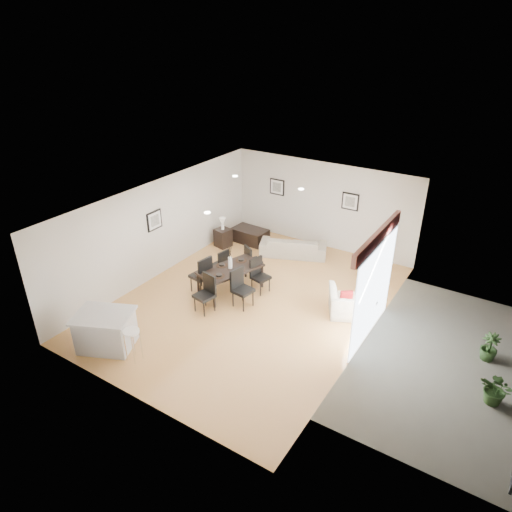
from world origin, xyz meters
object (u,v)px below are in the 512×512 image
Objects in this scene: dining_table at (230,270)px; dining_chair_foot at (251,259)px; coffee_table at (250,235)px; sofa at (293,246)px; kitchen_island at (106,330)px; dining_chair_efar at (259,273)px; dining_chair_head at (207,291)px; side_table at (223,238)px; dining_chair_wnear at (203,273)px; dining_chair_enear at (240,285)px; bar_stool at (132,335)px; armchair at (351,303)px; dining_chair_wfar at (221,263)px.

dining_chair_foot is (-0.04, 1.04, -0.13)m from dining_table.
dining_chair_foot is 2.19m from coffee_table.
sofa is 1.37× the size of kitchen_island.
dining_chair_head reaches higher than dining_chair_efar.
dining_table is 3.48m from kitchen_island.
kitchen_island is at bearing -81.14° from side_table.
sofa is at bearing 171.93° from dining_chair_wnear.
bar_stool is at bearing 175.34° from dining_chair_enear.
sofa reaches higher than coffee_table.
armchair is 3.83m from dining_chair_wnear.
armchair reaches higher than coffee_table.
dining_chair_wnear reaches higher than dining_chair_efar.
bar_stool is (-0.71, -3.78, 0.12)m from dining_chair_efar.
kitchen_island is (-0.91, -4.39, -0.07)m from dining_chair_foot.
kitchen_island reaches higher than dining_table.
dining_chair_enear is (0.58, -0.40, -0.06)m from dining_table.
dining_chair_wfar is at bearing 45.38° from sofa.
kitchen_island is at bearing 55.36° from sofa.
dining_chair_head is 3.63m from side_table.
coffee_table is at bearing -26.64° from dining_chair_foot.
dining_chair_enear is at bearing 38.23° from kitchen_island.
kitchen_island is at bearing 107.60° from dining_chair_foot.
sofa is 2.06× the size of dining_chair_head.
dining_chair_efar is at bearing 72.85° from sofa.
kitchen_island is (0.85, -5.46, 0.13)m from side_table.
dining_chair_head reaches higher than armchair.
dining_chair_wnear is 1.11× the size of dining_chair_efar.
dining_chair_head is at bearing 172.78° from dining_chair_efar.
dining_chair_wnear is at bearing -64.38° from side_table.
dining_chair_enear is at bearing -57.32° from coffee_table.
dining_chair_foot is (-3.13, 0.39, 0.15)m from armchair.
armchair is 1.09× the size of dining_chair_head.
dining_chair_efar is 1.05× the size of dining_chair_foot.
dining_chair_wfar is at bearing 64.22° from dining_chair_enear.
dining_chair_enear reaches higher than dining_chair_head.
kitchen_island reaches higher than bar_stool.
dining_table is 1.05m from dining_chair_foot.
coffee_table is at bearing -154.82° from dining_chair_wfar.
dining_chair_head is 2.32m from bar_stool.
kitchen_island is (-0.95, -3.34, -0.20)m from dining_table.
dining_chair_efar is 0.83× the size of coffee_table.
dining_chair_efar reaches higher than coffee_table.
sofa is 2.15× the size of dining_chair_efar.
dining_chair_foot is 4.39m from bar_stool.
dining_chair_enear is at bearing 58.58° from dining_chair_head.
dining_chair_foot is (-0.63, 0.61, -0.02)m from dining_chair_efar.
kitchen_island is at bearing 172.04° from dining_chair_efar.
side_table is (-1.80, 2.11, -0.33)m from dining_table.
dining_chair_efar is 0.87m from dining_chair_foot.
side_table is at bearing -1.94° from dining_chair_foot.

